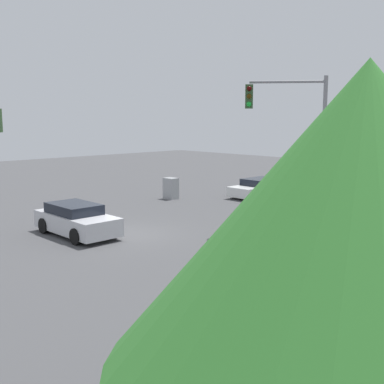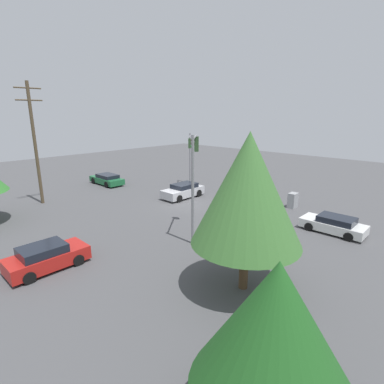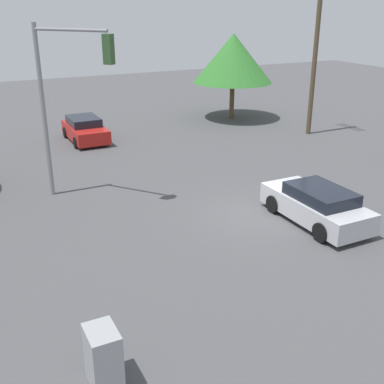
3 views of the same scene
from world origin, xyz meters
TOP-DOWN VIEW (x-y plane):
  - ground_plane at (0.00, 0.00)m, footprint 80.00×80.00m
  - sedan_silver at (1.49, 1.62)m, footprint 4.46×1.99m
  - sedan_red at (-13.60, -3.01)m, footprint 4.13×2.00m
  - traffic_signal_cross at (-4.80, -5.75)m, footprint 2.89×2.39m
  - utility_pole_tall at (-8.97, 9.89)m, footprint 2.20×0.28m
  - electrical_cabinet at (5.88, -7.83)m, footprint 0.88×0.64m
  - tree_corner at (-14.82, 7.81)m, footprint 5.40×5.40m

SIDE VIEW (x-z plane):
  - ground_plane at x=0.00m, z-range 0.00..0.00m
  - sedan_red at x=-13.60m, z-range -0.02..1.37m
  - electrical_cabinet at x=5.88m, z-range 0.00..1.35m
  - sedan_silver at x=1.49m, z-range -0.01..1.40m
  - tree_corner at x=-14.82m, z-range 1.25..7.02m
  - traffic_signal_cross at x=-4.80m, z-range 1.23..8.21m
  - utility_pole_tall at x=-8.97m, z-range 0.30..11.20m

